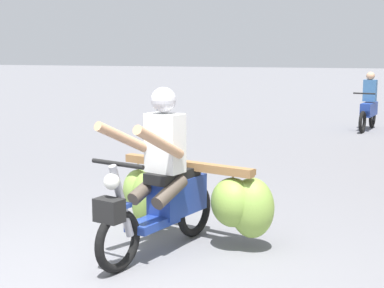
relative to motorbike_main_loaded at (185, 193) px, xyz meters
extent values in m
plane|color=slate|center=(-0.32, -1.22, -0.53)|extent=(120.00, 120.00, 0.00)
torus|color=black|center=(-0.33, -0.86, -0.25)|extent=(0.23, 0.56, 0.56)
torus|color=black|center=(0.00, 0.30, -0.25)|extent=(0.23, 0.56, 0.56)
cube|color=navy|center=(-0.19, -0.38, -0.21)|extent=(0.38, 0.60, 0.08)
cube|color=navy|center=(-0.08, 0.01, -0.03)|extent=(0.44, 0.69, 0.36)
cube|color=black|center=(-0.10, -0.07, 0.19)|extent=(0.41, 0.65, 0.10)
cylinder|color=gray|center=(-0.31, -0.80, 0.09)|extent=(0.14, 0.29, 0.69)
cylinder|color=black|center=(-0.32, -0.84, 0.43)|extent=(0.55, 0.19, 0.04)
sphere|color=silver|center=(-0.34, -0.92, 0.29)|extent=(0.14, 0.14, 0.14)
cube|color=black|center=(-0.35, -0.96, 0.05)|extent=(0.27, 0.22, 0.20)
cube|color=navy|center=(-0.33, -0.86, 0.05)|extent=(0.17, 0.30, 0.04)
cube|color=olive|center=(-0.04, 0.15, 0.25)|extent=(1.47, 0.51, 0.08)
cube|color=olive|center=(0.01, 0.32, 0.22)|extent=(1.32, 0.45, 0.06)
ellipsoid|color=#81A443|center=(0.66, 0.06, -0.11)|extent=(0.48, 0.44, 0.59)
cylinder|color=#998459|center=(0.66, 0.06, 0.21)|extent=(0.02, 0.02, 0.10)
ellipsoid|color=#7EA241|center=(0.48, 0.03, -0.06)|extent=(0.57, 0.55, 0.48)
cylinder|color=#998459|center=(0.48, 0.03, 0.20)|extent=(0.02, 0.02, 0.11)
ellipsoid|color=#85A948|center=(-0.69, 0.44, -0.12)|extent=(0.48, 0.47, 0.44)
cylinder|color=#998459|center=(-0.69, 0.44, 0.17)|extent=(0.02, 0.02, 0.18)
ellipsoid|color=#80A443|center=(-0.54, 0.32, -0.20)|extent=(0.39, 0.36, 0.62)
cylinder|color=#998459|center=(-0.54, 0.32, 0.16)|extent=(0.02, 0.02, 0.19)
cube|color=silver|center=(-0.14, -0.19, 0.52)|extent=(0.39, 0.30, 0.56)
sphere|color=silver|center=(-0.14, -0.20, 0.93)|extent=(0.24, 0.24, 0.24)
cylinder|color=tan|center=(-0.04, -0.57, 0.58)|extent=(0.23, 0.72, 0.39)
cylinder|color=tan|center=(-0.42, -0.46, 0.58)|extent=(0.33, 0.71, 0.39)
cylinder|color=#4C4238|center=(-0.03, -0.34, 0.09)|extent=(0.24, 0.46, 0.27)
cylinder|color=#4C4238|center=(-0.30, -0.26, 0.09)|extent=(0.24, 0.46, 0.27)
torus|color=black|center=(1.38, 8.76, -0.27)|extent=(0.17, 0.53, 0.52)
torus|color=black|center=(1.58, 9.84, -0.27)|extent=(0.17, 0.53, 0.52)
cube|color=navy|center=(1.50, 9.40, -0.03)|extent=(0.40, 0.93, 0.32)
cylinder|color=black|center=(1.39, 8.81, 0.39)|extent=(0.50, 0.13, 0.04)
cube|color=#386699|center=(1.51, 9.42, 0.42)|extent=(0.33, 0.25, 0.52)
sphere|color=tan|center=(1.50, 9.40, 0.77)|extent=(0.20, 0.20, 0.20)
camera|label=1|loc=(1.80, -5.28, 1.39)|focal=54.60mm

